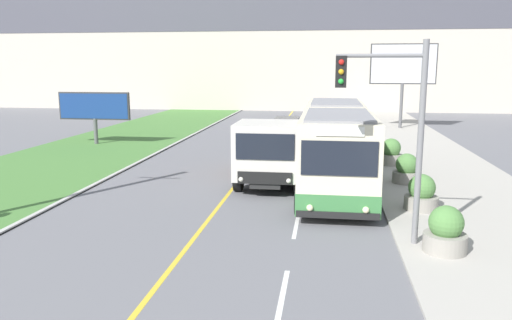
{
  "coord_description": "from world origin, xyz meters",
  "views": [
    {
      "loc": [
        3.56,
        -1.97,
        4.7
      ],
      "look_at": [
        1.1,
        15.42,
        1.4
      ],
      "focal_mm": 35.0,
      "sensor_mm": 36.0,
      "label": 1
    }
  ],
  "objects": [
    {
      "name": "planter_round_second",
      "position": [
        6.71,
        14.46,
        0.59
      ],
      "size": [
        1.09,
        1.09,
        1.17
      ],
      "color": "gray",
      "rests_on": "sidewalk_right"
    },
    {
      "name": "planter_round_far",
      "position": [
        6.67,
        22.19,
        0.62
      ],
      "size": [
        1.13,
        1.13,
        1.25
      ],
      "color": "gray",
      "rests_on": "sidewalk_right"
    },
    {
      "name": "car_distant",
      "position": [
        1.03,
        30.0,
        0.69
      ],
      "size": [
        1.8,
        4.3,
        1.45
      ],
      "color": "silver",
      "rests_on": "ground_plane"
    },
    {
      "name": "dump_truck",
      "position": [
        1.43,
        17.39,
        1.33
      ],
      "size": [
        2.57,
        6.57,
        2.63
      ],
      "color": "black",
      "rests_on": "ground_plane"
    },
    {
      "name": "billboard_large",
      "position": [
        9.16,
        37.12,
        4.69
      ],
      "size": [
        4.86,
        0.24,
        6.38
      ],
      "color": "#59595B",
      "rests_on": "ground_plane"
    },
    {
      "name": "city_bus",
      "position": [
        3.96,
        18.09,
        1.59
      ],
      "size": [
        2.66,
        11.52,
        3.14
      ],
      "color": "beige",
      "rests_on": "ground_plane"
    },
    {
      "name": "planter_round_third",
      "position": [
        6.82,
        18.32,
        0.6
      ],
      "size": [
        1.1,
        1.1,
        1.19
      ],
      "color": "gray",
      "rests_on": "sidewalk_right"
    },
    {
      "name": "billboard_small",
      "position": [
        -10.4,
        26.65,
        2.26
      ],
      "size": [
        4.45,
        0.24,
        3.17
      ],
      "color": "#59595B",
      "rests_on": "ground_plane"
    },
    {
      "name": "planter_round_near",
      "position": [
        6.61,
        10.59,
        0.6
      ],
      "size": [
        1.08,
        1.08,
        1.2
      ],
      "color": "gray",
      "rests_on": "sidewalk_right"
    },
    {
      "name": "traffic_light_mast",
      "position": [
        5.28,
        11.12,
        3.44
      ],
      "size": [
        2.28,
        0.32,
        5.37
      ],
      "color": "slate",
      "rests_on": "ground_plane"
    }
  ]
}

